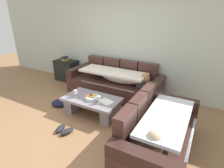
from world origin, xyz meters
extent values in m
plane|color=#8E6743|center=(0.00, 0.00, 0.00)|extent=(14.00, 14.00, 0.00)
cube|color=#B7C3B5|center=(0.00, 2.15, 1.35)|extent=(9.00, 0.10, 2.70)
cube|color=#432823|center=(0.07, 1.60, 0.21)|extent=(2.41, 0.92, 0.42)
cube|color=#432823|center=(-0.70, 1.98, 0.65)|extent=(0.48, 0.16, 0.46)
cube|color=#432823|center=(-0.18, 1.98, 0.65)|extent=(0.48, 0.16, 0.46)
cube|color=#432823|center=(0.33, 1.98, 0.65)|extent=(0.48, 0.16, 0.46)
cube|color=#432823|center=(0.84, 1.98, 0.65)|extent=(0.48, 0.16, 0.46)
cube|color=#36201C|center=(-1.04, 1.60, 0.52)|extent=(0.18, 0.92, 0.20)
cube|color=#36201C|center=(1.19, 1.60, 0.52)|extent=(0.18, 0.92, 0.20)
cube|color=#4C4C56|center=(0.92, 1.59, 0.47)|extent=(0.36, 0.28, 0.11)
sphere|color=#936B4C|center=(0.92, 1.55, 0.64)|extent=(0.21, 0.21, 0.21)
sphere|color=#9E7042|center=(0.92, 1.55, 0.67)|extent=(0.20, 0.20, 0.20)
ellipsoid|color=silver|center=(0.30, 1.55, 0.56)|extent=(1.10, 0.44, 0.28)
cube|color=silver|center=(0.07, 1.53, 0.66)|extent=(1.70, 0.60, 0.05)
cube|color=silver|center=(0.07, 1.16, 0.23)|extent=(1.44, 0.04, 0.38)
cube|color=#432823|center=(1.68, 0.12, 0.21)|extent=(0.92, 1.81, 0.42)
cube|color=#432823|center=(1.30, -0.36, 0.65)|extent=(0.16, 0.45, 0.46)
cube|color=#432823|center=(1.30, 0.12, 0.65)|extent=(0.16, 0.45, 0.46)
cube|color=#432823|center=(1.30, 0.60, 0.65)|extent=(0.16, 0.45, 0.46)
cube|color=#36201C|center=(1.68, -0.69, 0.52)|extent=(0.92, 0.18, 0.20)
cube|color=#36201C|center=(1.68, 0.93, 0.52)|extent=(0.92, 0.18, 0.20)
cube|color=gray|center=(1.69, -0.42, 0.47)|extent=(0.28, 0.36, 0.11)
sphere|color=#936B4C|center=(1.73, -0.42, 0.64)|extent=(0.21, 0.21, 0.21)
sphere|color=#CCB793|center=(1.73, -0.42, 0.67)|extent=(0.20, 0.20, 0.20)
ellipsoid|color=silver|center=(1.73, 0.20, 0.56)|extent=(0.44, 0.89, 0.28)
cube|color=silver|center=(1.75, 0.12, 0.66)|extent=(0.60, 1.33, 0.05)
cube|color=silver|center=(2.12, 0.12, 0.23)|extent=(0.04, 1.13, 0.38)
cube|color=gray|center=(0.10, 0.54, 0.35)|extent=(1.20, 0.68, 0.06)
cube|color=gray|center=(-0.36, 0.54, 0.16)|extent=(0.20, 0.54, 0.32)
cube|color=gray|center=(0.56, 0.54, 0.16)|extent=(0.20, 0.54, 0.32)
cylinder|color=silver|center=(0.15, 0.49, 0.42)|extent=(0.28, 0.28, 0.07)
sphere|color=orange|center=(0.07, 0.47, 0.44)|extent=(0.08, 0.08, 0.08)
sphere|color=orange|center=(0.15, 0.46, 0.44)|extent=(0.08, 0.08, 0.08)
sphere|color=red|center=(0.09, 0.54, 0.44)|extent=(0.08, 0.08, 0.08)
sphere|color=gold|center=(0.16, 0.56, 0.44)|extent=(0.08, 0.08, 0.08)
cylinder|color=silver|center=(-0.22, 0.41, 0.38)|extent=(0.06, 0.06, 0.01)
cylinder|color=silver|center=(-0.22, 0.41, 0.42)|extent=(0.01, 0.01, 0.07)
cylinder|color=silver|center=(-0.22, 0.41, 0.50)|extent=(0.07, 0.07, 0.08)
cylinder|color=silver|center=(0.37, 0.41, 0.38)|extent=(0.06, 0.06, 0.01)
cylinder|color=silver|center=(0.37, 0.41, 0.42)|extent=(0.01, 0.01, 0.07)
cylinder|color=silver|center=(0.37, 0.41, 0.50)|extent=(0.07, 0.07, 0.08)
cube|color=white|center=(0.46, 0.54, 0.39)|extent=(0.33, 0.28, 0.01)
cube|color=black|center=(-1.76, 1.85, 0.31)|extent=(0.70, 0.42, 0.62)
cube|color=black|center=(-1.76, 1.85, 0.63)|extent=(0.72, 0.44, 0.02)
cube|color=gold|center=(-1.79, 1.85, 0.65)|extent=(0.14, 0.19, 0.02)
cube|color=#B76623|center=(-1.80, 1.85, 0.68)|extent=(0.15, 0.17, 0.04)
cube|color=#2D569E|center=(-1.81, 1.84, 0.71)|extent=(0.17, 0.18, 0.03)
cube|color=black|center=(-1.79, 1.84, 0.74)|extent=(0.15, 0.19, 0.03)
ellipsoid|color=black|center=(-0.08, -0.25, 0.04)|extent=(0.17, 0.29, 0.09)
ellipsoid|color=black|center=(0.09, -0.26, 0.04)|extent=(0.19, 0.29, 0.09)
ellipsoid|color=#191933|center=(-0.79, 0.48, 0.06)|extent=(0.48, 0.43, 0.12)
camera|label=1|loc=(2.14, -2.27, 2.13)|focal=29.22mm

